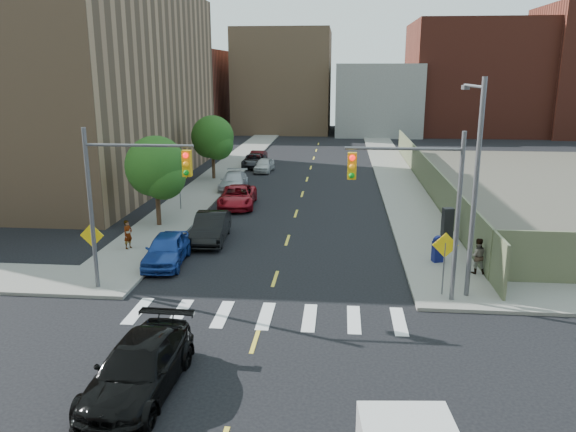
% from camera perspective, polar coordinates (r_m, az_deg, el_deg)
% --- Properties ---
extents(ground, '(160.00, 160.00, 0.00)m').
position_cam_1_polar(ground, '(18.59, -4.28, -15.25)').
color(ground, black).
rests_on(ground, ground).
extents(sidewalk_nw, '(3.50, 73.00, 0.15)m').
position_cam_1_polar(sidewalk_nw, '(59.05, -5.05, 5.68)').
color(sidewalk_nw, gray).
rests_on(sidewalk_nw, ground).
extents(sidewalk_ne, '(3.50, 73.00, 0.15)m').
position_cam_1_polar(sidewalk_ne, '(58.30, 10.18, 5.39)').
color(sidewalk_ne, gray).
rests_on(sidewalk_ne, ground).
extents(fence_north, '(0.12, 44.00, 2.50)m').
position_cam_1_polar(fence_north, '(45.10, 13.94, 4.02)').
color(fence_north, '#606345').
rests_on(fence_north, ground).
extents(building_nw, '(22.00, 30.00, 16.00)m').
position_cam_1_polar(building_nw, '(52.17, -23.62, 12.11)').
color(building_nw, '#8C6B4C').
rests_on(building_nw, ground).
extents(bg_bldg_west, '(14.00, 18.00, 12.00)m').
position_cam_1_polar(bg_bldg_west, '(89.44, -11.02, 12.34)').
color(bg_bldg_west, '#592319').
rests_on(bg_bldg_west, ground).
extents(bg_bldg_midwest, '(14.00, 16.00, 15.00)m').
position_cam_1_polar(bg_bldg_midwest, '(88.32, -0.39, 13.55)').
color(bg_bldg_midwest, '#8C6B4C').
rests_on(bg_bldg_midwest, ground).
extents(bg_bldg_center, '(12.00, 16.00, 10.00)m').
position_cam_1_polar(bg_bldg_center, '(86.12, 8.98, 11.68)').
color(bg_bldg_center, gray).
rests_on(bg_bldg_center, ground).
extents(bg_bldg_east, '(18.00, 18.00, 16.00)m').
position_cam_1_polar(bg_bldg_east, '(89.94, 18.16, 13.18)').
color(bg_bldg_east, '#592319').
rests_on(bg_bldg_east, ground).
extents(signal_nw, '(4.59, 0.30, 7.00)m').
position_cam_1_polar(signal_nw, '(24.05, -16.29, 2.73)').
color(signal_nw, '#59595E').
rests_on(signal_nw, ground).
extents(signal_ne, '(4.59, 0.30, 7.00)m').
position_cam_1_polar(signal_ne, '(22.59, 13.27, 2.19)').
color(signal_ne, '#59595E').
rests_on(signal_ne, ground).
extents(streetlight_ne, '(0.25, 3.70, 9.00)m').
position_cam_1_polar(streetlight_ne, '(23.74, 18.39, 4.12)').
color(streetlight_ne, '#59595E').
rests_on(streetlight_ne, ground).
extents(warn_sign_nw, '(1.06, 0.06, 2.83)m').
position_cam_1_polar(warn_sign_nw, '(25.81, -19.24, -2.52)').
color(warn_sign_nw, '#59595E').
rests_on(warn_sign_nw, ground).
extents(warn_sign_ne, '(1.06, 0.06, 2.83)m').
position_cam_1_polar(warn_sign_ne, '(23.92, 15.64, -3.57)').
color(warn_sign_ne, '#59595E').
rests_on(warn_sign_ne, ground).
extents(warn_sign_midwest, '(1.06, 0.06, 2.83)m').
position_cam_1_polar(warn_sign_midwest, '(38.11, -10.97, 3.42)').
color(warn_sign_midwest, '#59595E').
rests_on(warn_sign_midwest, ground).
extents(tree_west_near, '(3.66, 3.64, 5.52)m').
position_cam_1_polar(tree_west_near, '(34.19, -13.24, 4.55)').
color(tree_west_near, '#332114').
rests_on(tree_west_near, ground).
extents(tree_west_far, '(3.66, 3.64, 5.52)m').
position_cam_1_polar(tree_west_far, '(48.49, -7.66, 7.71)').
color(tree_west_far, '#332114').
rests_on(tree_west_far, ground).
extents(parked_car_blue, '(2.08, 4.54, 1.51)m').
position_cam_1_polar(parked_car_blue, '(28.04, -12.22, -3.32)').
color(parked_car_blue, '#1B3D95').
rests_on(parked_car_blue, ground).
extents(parked_car_black, '(1.99, 4.87, 1.57)m').
position_cam_1_polar(parked_car_black, '(31.32, -7.83, -1.16)').
color(parked_car_black, black).
rests_on(parked_car_black, ground).
extents(parked_car_red, '(2.73, 5.31, 1.43)m').
position_cam_1_polar(parked_car_red, '(39.04, -5.15, 1.98)').
color(parked_car_red, maroon).
rests_on(parked_car_red, ground).
extents(parked_car_silver, '(2.17, 4.90, 1.40)m').
position_cam_1_polar(parked_car_silver, '(44.49, -5.55, 3.52)').
color(parked_car_silver, '#B0B3B8').
rests_on(parked_car_silver, ground).
extents(parked_car_white, '(1.76, 3.84, 1.27)m').
position_cam_1_polar(parked_car_white, '(52.41, -2.43, 5.20)').
color(parked_car_white, silver).
rests_on(parked_car_white, ground).
extents(parked_car_maroon, '(1.61, 3.94, 1.27)m').
position_cam_1_polar(parked_car_maroon, '(56.95, -3.13, 5.95)').
color(parked_car_maroon, '#3D0C0E').
rests_on(parked_car_maroon, ground).
extents(parked_car_grey, '(2.28, 4.70, 1.29)m').
position_cam_1_polar(parked_car_grey, '(54.98, -3.44, 5.64)').
color(parked_car_grey, black).
rests_on(parked_car_grey, ground).
extents(black_sedan, '(2.39, 5.46, 1.56)m').
position_cam_1_polar(black_sedan, '(17.58, -14.91, -14.71)').
color(black_sedan, black).
rests_on(black_sedan, ground).
extents(mailbox, '(0.63, 0.54, 1.30)m').
position_cam_1_polar(mailbox, '(28.32, 15.03, -3.27)').
color(mailbox, navy).
rests_on(mailbox, sidewalk_ne).
extents(payphone, '(0.63, 0.55, 1.85)m').
position_cam_1_polar(payphone, '(31.72, 15.88, -0.85)').
color(payphone, black).
rests_on(payphone, sidewalk_ne).
extents(pedestrian_west, '(0.55, 0.65, 1.53)m').
position_cam_1_polar(pedestrian_west, '(30.47, -15.96, -1.80)').
color(pedestrian_west, gray).
rests_on(pedestrian_west, sidewalk_nw).
extents(pedestrian_east, '(0.82, 0.64, 1.67)m').
position_cam_1_polar(pedestrian_east, '(27.18, 18.68, -3.85)').
color(pedestrian_east, gray).
rests_on(pedestrian_east, sidewalk_ne).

